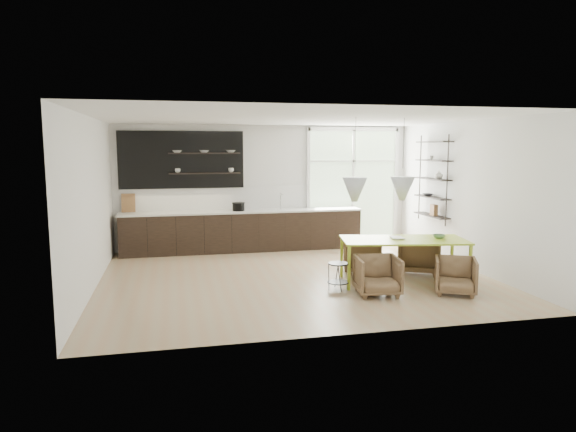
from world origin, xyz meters
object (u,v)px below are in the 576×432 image
object	(u,v)px
armchair_front_right	(455,276)
armchair_back_left	(362,256)
wire_stool	(338,272)
dining_table	(404,242)
armchair_back_right	(419,254)
armchair_front_left	(377,275)

from	to	relation	value
armchair_front_right	armchair_back_left	bearing A→B (deg)	146.78
armchair_front_right	wire_stool	xyz separation A→B (m)	(-1.80, 0.65, -0.01)
dining_table	armchair_back_left	size ratio (longest dim) A/B	3.31
armchair_front_right	dining_table	bearing A→B (deg)	150.18
armchair_back_left	armchair_back_right	bearing A→B (deg)	-177.84
armchair_front_left	armchair_front_right	xyz separation A→B (m)	(1.27, -0.23, -0.02)
dining_table	armchair_front_left	size ratio (longest dim) A/B	3.28
armchair_back_left	wire_stool	distance (m)	1.33
armchair_front_right	armchair_back_right	bearing A→B (deg)	113.53
armchair_back_right	armchair_front_left	bearing A→B (deg)	70.03
armchair_back_left	armchair_back_right	world-z (taller)	armchair_back_right
armchair_back_left	armchair_back_right	xyz separation A→B (m)	(1.06, -0.27, 0.04)
armchair_back_right	armchair_front_right	bearing A→B (deg)	115.10
armchair_front_left	wire_stool	size ratio (longest dim) A/B	1.53
armchair_front_left	armchair_front_right	size ratio (longest dim) A/B	1.06
armchair_front_left	wire_stool	world-z (taller)	armchair_front_left
armchair_back_right	wire_stool	distance (m)	2.03
dining_table	wire_stool	xyz separation A→B (m)	(-1.25, -0.17, -0.44)
armchair_back_left	armchair_front_left	size ratio (longest dim) A/B	0.99
armchair_back_left	wire_stool	size ratio (longest dim) A/B	1.51
armchair_back_right	armchair_back_left	bearing A→B (deg)	14.25
armchair_back_right	armchair_front_left	world-z (taller)	armchair_back_right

